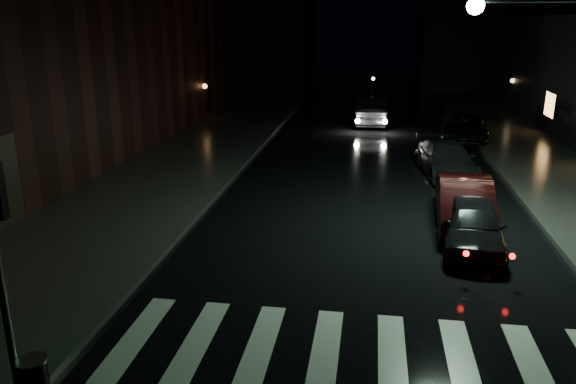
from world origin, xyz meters
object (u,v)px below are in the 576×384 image
at_px(parked_car_a, 473,225).
at_px(oncoming_car, 371,111).
at_px(parked_car_d, 464,128).
at_px(parked_car_b, 465,203).
at_px(parked_car_c, 446,159).

distance_m(parked_car_a, oncoming_car, 18.16).
height_order(parked_car_a, parked_car_d, parked_car_d).
bearing_deg(parked_car_a, parked_car_b, 95.77).
bearing_deg(oncoming_car, parked_car_a, 98.19).
bearing_deg(parked_car_a, parked_car_d, 88.53).
distance_m(parked_car_c, parked_car_d, 7.01).
xyz_separation_m(parked_car_b, oncoming_car, (-2.82, 16.35, 0.07)).
height_order(parked_car_a, parked_car_b, parked_car_b).
bearing_deg(parked_car_c, parked_car_d, 69.47).
xyz_separation_m(parked_car_a, parked_car_d, (1.80, 14.17, 0.00)).
bearing_deg(parked_car_d, parked_car_a, -89.74).
relative_size(parked_car_b, oncoming_car, 0.91).
bearing_deg(oncoming_car, parked_car_b, 99.03).
distance_m(parked_car_b, oncoming_car, 16.60).
relative_size(parked_car_a, parked_car_b, 0.88).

